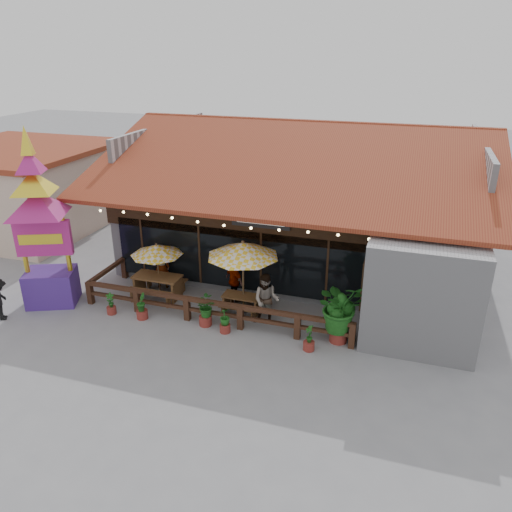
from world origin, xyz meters
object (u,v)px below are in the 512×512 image
(umbrella_left, at_px, (157,250))
(umbrella_right, at_px, (243,250))
(thai_sign_tower, at_px, (38,208))
(pedestrian, at_px, (0,299))
(picnic_table_left, at_px, (158,283))
(picnic_table_right, at_px, (242,301))
(tropical_plant, at_px, (340,308))

(umbrella_left, distance_m, umbrella_right, 3.61)
(umbrella_right, height_order, thai_sign_tower, thai_sign_tower)
(pedestrian, bearing_deg, picnic_table_left, -87.37)
(picnic_table_right, height_order, thai_sign_tower, thai_sign_tower)
(thai_sign_tower, xyz_separation_m, pedestrian, (-0.91, -1.57, -2.98))
(umbrella_left, height_order, tropical_plant, tropical_plant)
(tropical_plant, bearing_deg, picnic_table_left, 171.82)
(picnic_table_right, distance_m, thai_sign_tower, 7.91)
(thai_sign_tower, bearing_deg, picnic_table_right, 12.14)
(picnic_table_left, bearing_deg, tropical_plant, -8.18)
(picnic_table_left, xyz_separation_m, tropical_plant, (7.17, -1.03, 0.66))
(thai_sign_tower, height_order, tropical_plant, thai_sign_tower)
(tropical_plant, bearing_deg, umbrella_right, 164.64)
(tropical_plant, bearing_deg, pedestrian, -169.33)
(umbrella_right, relative_size, picnic_table_left, 1.49)
(thai_sign_tower, bearing_deg, pedestrian, -119.90)
(umbrella_left, relative_size, picnic_table_left, 1.41)
(picnic_table_left, relative_size, tropical_plant, 0.84)
(picnic_table_right, bearing_deg, umbrella_left, 174.34)
(umbrella_right, relative_size, picnic_table_right, 1.99)
(thai_sign_tower, distance_m, pedestrian, 3.49)
(umbrella_right, relative_size, thai_sign_tower, 0.39)
(umbrella_right, bearing_deg, umbrella_left, 176.09)
(thai_sign_tower, bearing_deg, umbrella_right, 12.93)
(umbrella_right, height_order, pedestrian, umbrella_right)
(umbrella_left, height_order, picnic_table_left, umbrella_left)
(tropical_plant, height_order, pedestrian, tropical_plant)
(umbrella_right, xyz_separation_m, thai_sign_tower, (-7.06, -1.62, 1.34))
(thai_sign_tower, height_order, pedestrian, thai_sign_tower)
(umbrella_right, distance_m, picnic_table_left, 3.95)
(picnic_table_right, distance_m, tropical_plant, 3.88)
(picnic_table_left, bearing_deg, pedestrian, -144.14)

